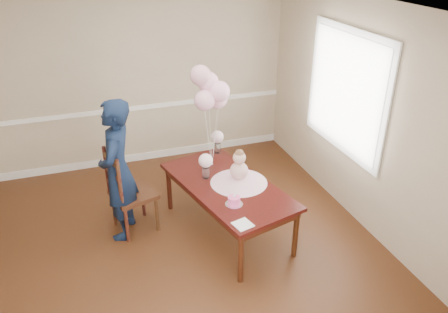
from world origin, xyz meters
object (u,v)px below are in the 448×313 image
(birthday_cake, at_px, (234,200))
(woman, at_px, (118,171))
(dining_chair_seat, at_px, (133,194))
(dining_table_top, at_px, (227,186))

(birthday_cake, bearing_deg, woman, 144.30)
(birthday_cake, xyz_separation_m, dining_chair_seat, (-0.98, 0.85, -0.23))
(woman, bearing_deg, birthday_cake, 73.51)
(dining_chair_seat, xyz_separation_m, woman, (-0.15, -0.04, 0.37))
(dining_chair_seat, bearing_deg, dining_table_top, -37.35)
(birthday_cake, bearing_deg, dining_chair_seat, 139.13)
(dining_table_top, height_order, woman, woman)
(dining_chair_seat, height_order, woman, woman)
(dining_table_top, bearing_deg, dining_chair_seat, 144.36)
(dining_table_top, bearing_deg, woman, 148.43)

